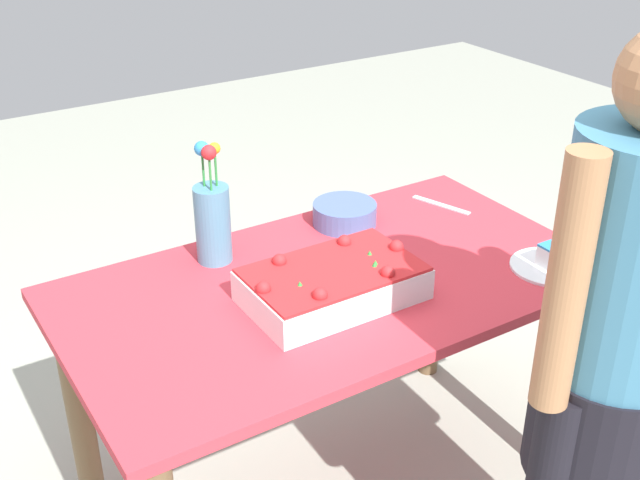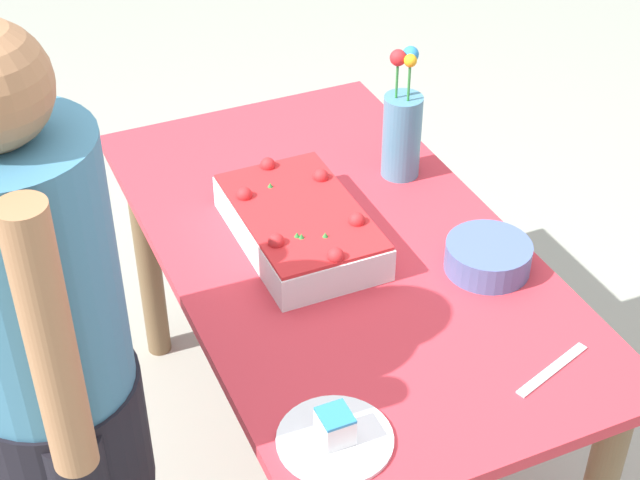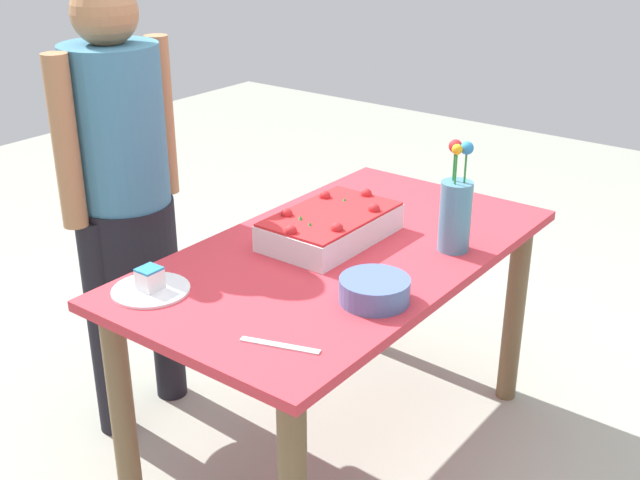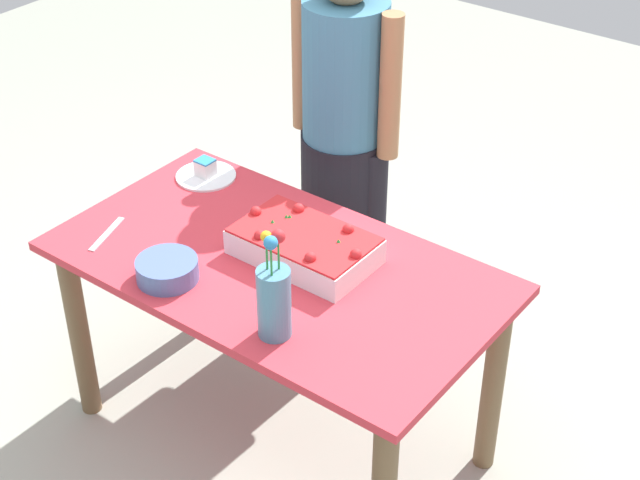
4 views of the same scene
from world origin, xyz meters
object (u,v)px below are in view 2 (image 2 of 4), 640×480
person_standing (47,358)px  sheet_cake (300,225)px  cake_knife (552,370)px  fruit_bowl (488,256)px  serving_plate_with_slice (335,435)px  flower_vase (402,131)px

person_standing → sheet_cake: bearing=25.7°
cake_knife → fruit_bowl: fruit_bowl is taller
serving_plate_with_slice → cake_knife: 0.46m
serving_plate_with_slice → fruit_bowl: serving_plate_with_slice is taller
sheet_cake → flower_vase: flower_vase is taller
serving_plate_with_slice → cake_knife: serving_plate_with_slice is taller
serving_plate_with_slice → flower_vase: size_ratio=0.62×
sheet_cake → cake_knife: size_ratio=2.14×
flower_vase → fruit_bowl: (0.42, -0.00, -0.09)m
sheet_cake → flower_vase: size_ratio=1.27×
person_standing → cake_knife: bearing=-17.9°
sheet_cake → fruit_bowl: sheet_cake is taller
sheet_cake → person_standing: size_ratio=0.29×
serving_plate_with_slice → fruit_bowl: (-0.32, 0.51, 0.02)m
sheet_cake → serving_plate_with_slice: bearing=-17.1°
fruit_bowl → person_standing: (0.04, -0.94, 0.09)m
serving_plate_with_slice → flower_vase: bearing=145.0°
serving_plate_with_slice → person_standing: size_ratio=0.14×
flower_vase → fruit_bowl: flower_vase is taller
flower_vase → person_standing: size_ratio=0.23×
sheet_cake → fruit_bowl: 0.42m
cake_knife → fruit_bowl: size_ratio=1.07×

